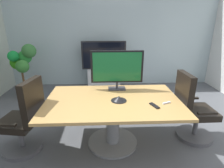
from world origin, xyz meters
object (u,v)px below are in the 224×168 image
Objects in this scene: office_chair_left at (25,123)px; office_chair_right at (192,112)px; conference_phone at (119,99)px; remote_control at (154,106)px; conference_table at (113,111)px; tv_monitor at (117,68)px; wall_display_unit at (104,72)px; potted_plant at (23,65)px.

office_chair_left is 1.00× the size of office_chair_right.
office_chair_left reaches higher than conference_phone.
office_chair_right is at bearing 103.17° from office_chair_left.
conference_phone is 1.29× the size of remote_control.
remote_control is (0.46, -0.19, -0.02)m from conference_phone.
office_chair_right reaches higher than conference_table.
tv_monitor reaches higher than office_chair_left.
office_chair_right reaches higher than remote_control.
office_chair_right is 0.82m from remote_control.
conference_table is at bearing 103.81° from office_chair_left.
remote_control is (1.79, -0.13, 0.29)m from office_chair_left.
tv_monitor reaches higher than wall_display_unit.
office_chair_left is at bearing -157.95° from tv_monitor.
office_chair_right is at bearing -60.56° from wall_display_unit.
tv_monitor is at bearing -84.12° from wall_display_unit.
remote_control is at bearing -23.63° from conference_table.
remote_control is (0.67, -2.74, 0.30)m from wall_display_unit.
wall_display_unit reaches higher than potted_plant.
tv_monitor is 3.82× the size of conference_phone.
conference_phone is at bearing 95.33° from office_chair_right.
tv_monitor is 0.88m from remote_control.
office_chair_left is 6.41× the size of remote_control.
tv_monitor is 0.58m from conference_phone.
tv_monitor reaches higher than conference_table.
office_chair_right is at bearing -29.84° from potted_plant.
potted_plant is at bearing 136.91° from conference_phone.
office_chair_right is at bearing -16.86° from tv_monitor.
potted_plant reaches higher than conference_table.
potted_plant is (-3.35, 1.92, 0.35)m from office_chair_right.
conference_phone is (2.18, -2.04, -0.04)m from potted_plant.
conference_phone is (-0.01, -0.47, -0.33)m from tv_monitor.
wall_display_unit is 2.84m from remote_control.
wall_display_unit is at bearing 28.71° from office_chair_right.
tv_monitor is (1.34, 0.54, 0.64)m from office_chair_left.
remote_control is at bearing -55.91° from tv_monitor.
tv_monitor is at bearing 102.68° from remote_control.
office_chair_left reaches higher than conference_table.
conference_phone is (-1.16, -0.12, 0.31)m from office_chair_right.
wall_display_unit is at bearing 92.84° from conference_table.
potted_plant is (-2.19, 1.57, -0.29)m from tv_monitor.
office_chair_left is 0.83× the size of wall_display_unit.
conference_phone is at bearing -90.76° from tv_monitor.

